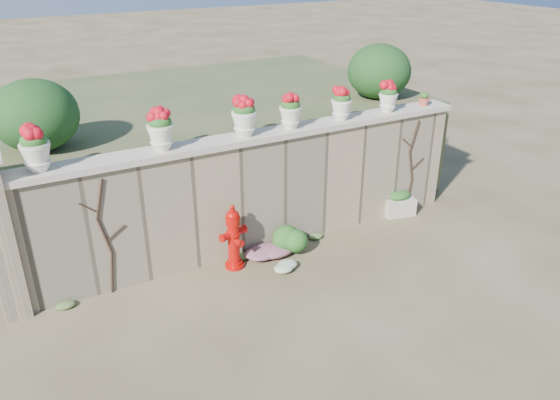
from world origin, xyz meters
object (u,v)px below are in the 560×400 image
terracotta_pot (424,100)px  planter_box (399,204)px  fire_hydrant (234,237)px  urn_pot_0 (35,149)px

terracotta_pot → planter_box: bearing=-156.8°
planter_box → fire_hydrant: bearing=-163.7°
urn_pot_0 → fire_hydrant: bearing=-9.9°
fire_hydrant → urn_pot_0: (-2.66, 0.46, 1.84)m
planter_box → urn_pot_0: bearing=-169.3°
planter_box → urn_pot_0: (-6.35, 0.25, 2.18)m
fire_hydrant → planter_box: size_ratio=1.70×
planter_box → terracotta_pot: 2.08m
urn_pot_0 → terracotta_pot: 6.94m
urn_pot_0 → terracotta_pot: (6.94, -0.00, -0.20)m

